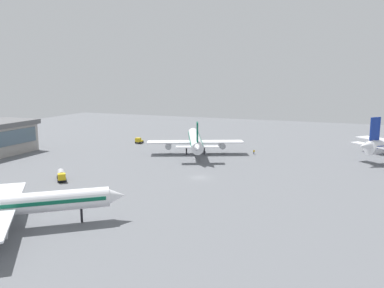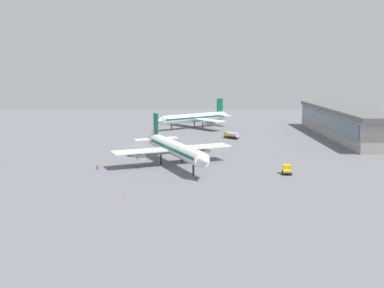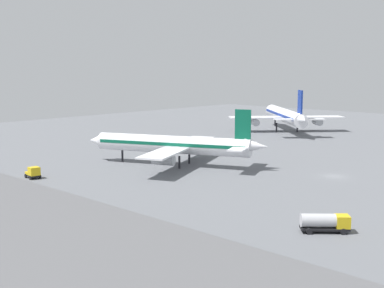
# 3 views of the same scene
# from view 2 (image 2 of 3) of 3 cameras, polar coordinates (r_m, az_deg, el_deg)

# --- Properties ---
(ground) EXTENTS (288.00, 288.00, 0.00)m
(ground) POSITION_cam_2_polar(r_m,az_deg,el_deg) (152.56, -6.83, -0.21)
(ground) COLOR slate
(terminal_building) EXTENTS (78.13, 17.40, 11.29)m
(terminal_building) POSITION_cam_2_polar(r_m,az_deg,el_deg) (181.53, 19.30, 2.70)
(terminal_building) COLOR #9E9993
(terminal_building) RESTS_ON ground
(airplane_at_gate) EXTENTS (29.81, 34.46, 12.53)m
(airplane_at_gate) POSITION_cam_2_polar(r_m,az_deg,el_deg) (197.51, 0.31, 3.38)
(airplane_at_gate) COLOR white
(airplane_at_gate) RESTS_ON ground
(airplane_distant) EXTENTS (39.71, 32.88, 12.78)m
(airplane_distant) POSITION_cam_2_polar(r_m,az_deg,el_deg) (119.86, -2.26, -0.54)
(airplane_distant) COLOR white
(airplane_distant) RESTS_ON ground
(fuel_truck) EXTENTS (5.96, 5.62, 2.50)m
(fuel_truck) POSITION_cam_2_polar(r_m,az_deg,el_deg) (167.59, 5.10, 1.17)
(fuel_truck) COLOR black
(fuel_truck) RESTS_ON ground
(baggage_tug) EXTENTS (3.41, 2.56, 2.30)m
(baggage_tug) POSITION_cam_2_polar(r_m,az_deg,el_deg) (112.54, 12.10, -3.22)
(baggage_tug) COLOR black
(baggage_tug) RESTS_ON ground
(ground_crew_worker) EXTENTS (0.38, 0.58, 1.67)m
(ground_crew_worker) POSITION_cam_2_polar(r_m,az_deg,el_deg) (117.86, -12.06, -2.80)
(ground_crew_worker) COLOR #1E2338
(ground_crew_worker) RESTS_ON ground
(safety_cone_near_gate) EXTENTS (0.44, 0.44, 0.60)m
(safety_cone_near_gate) POSITION_cam_2_polar(r_m,az_deg,el_deg) (94.04, -8.56, -6.16)
(safety_cone_near_gate) COLOR #EA590C
(safety_cone_near_gate) RESTS_ON ground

